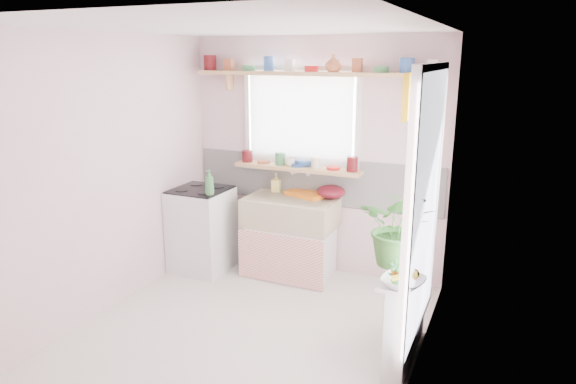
% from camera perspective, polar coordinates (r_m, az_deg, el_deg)
% --- Properties ---
extents(room, '(3.20, 3.20, 3.20)m').
position_cam_1_polar(room, '(4.56, 7.45, 3.07)').
color(room, silver).
rests_on(room, ground).
extents(sink_unit, '(0.95, 0.65, 1.11)m').
position_cam_1_polar(sink_unit, '(5.48, 0.26, -4.98)').
color(sink_unit, white).
rests_on(sink_unit, ground).
extents(cooker, '(0.58, 0.58, 0.93)m').
position_cam_1_polar(cooker, '(5.70, -9.55, -4.08)').
color(cooker, white).
rests_on(cooker, ground).
extents(radiator_ledge, '(0.22, 0.95, 0.78)m').
position_cam_1_polar(radiator_ledge, '(4.14, 12.99, -12.82)').
color(radiator_ledge, white).
rests_on(radiator_ledge, ground).
extents(windowsill, '(1.40, 0.22, 0.04)m').
position_cam_1_polar(windowsill, '(5.44, 1.05, 2.67)').
color(windowsill, tan).
rests_on(windowsill, room).
extents(pine_shelf, '(2.52, 0.24, 0.04)m').
position_cam_1_polar(pine_shelf, '(5.26, 2.61, 12.99)').
color(pine_shelf, tan).
rests_on(pine_shelf, room).
extents(shelf_crockery, '(2.47, 0.11, 0.12)m').
position_cam_1_polar(shelf_crockery, '(5.25, 2.62, 13.81)').
color(shelf_crockery, '#590F14').
rests_on(shelf_crockery, pine_shelf).
extents(sill_crockery, '(1.35, 0.11, 0.12)m').
position_cam_1_polar(sill_crockery, '(5.43, 0.89, 3.45)').
color(sill_crockery, '#590F14').
rests_on(sill_crockery, windowsill).
extents(dish_tray, '(0.50, 0.43, 0.04)m').
position_cam_1_polar(dish_tray, '(5.48, 2.25, -0.15)').
color(dish_tray, orange).
rests_on(dish_tray, sink_unit).
extents(colander, '(0.30, 0.30, 0.14)m').
position_cam_1_polar(colander, '(5.38, 4.81, 0.04)').
color(colander, maroon).
rests_on(colander, sink_unit).
extents(jade_plant, '(0.57, 0.50, 0.60)m').
position_cam_1_polar(jade_plant, '(3.87, 12.23, -3.84)').
color(jade_plant, '#366D2B').
rests_on(jade_plant, radiator_ledge).
extents(fruit_bowl, '(0.33, 0.33, 0.07)m').
position_cam_1_polar(fruit_bowl, '(3.62, 12.68, -9.75)').
color(fruit_bowl, silver).
rests_on(fruit_bowl, radiator_ledge).
extents(herb_pot, '(0.12, 0.10, 0.19)m').
position_cam_1_polar(herb_pot, '(3.58, 11.84, -8.88)').
color(herb_pot, '#29682D').
rests_on(herb_pot, radiator_ledge).
extents(soap_bottle_sink, '(0.11, 0.11, 0.20)m').
position_cam_1_polar(soap_bottle_sink, '(5.61, -1.33, 1.05)').
color(soap_bottle_sink, '#DBCA61').
rests_on(soap_bottle_sink, sink_unit).
extents(sill_cup, '(0.12, 0.12, 0.09)m').
position_cam_1_polar(sill_cup, '(5.44, 0.23, 3.36)').
color(sill_cup, beige).
rests_on(sill_cup, windowsill).
extents(sill_bowl, '(0.24, 0.24, 0.07)m').
position_cam_1_polar(sill_bowl, '(5.46, 1.90, 3.29)').
color(sill_bowl, '#3766B5').
rests_on(sill_bowl, windowsill).
extents(shelf_vase, '(0.20, 0.20, 0.17)m').
position_cam_1_polar(shelf_vase, '(5.11, 5.05, 14.06)').
color(shelf_vase, '#AE5C35').
rests_on(shelf_vase, pine_shelf).
extents(cooker_bottle, '(0.12, 0.12, 0.26)m').
position_cam_1_polar(cooker_bottle, '(5.29, -8.75, 1.06)').
color(cooker_bottle, '#428548').
rests_on(cooker_bottle, cooker).
extents(fruit, '(0.20, 0.14, 0.10)m').
position_cam_1_polar(fruit, '(3.60, 12.84, -8.86)').
color(fruit, orange).
rests_on(fruit, fruit_bowl).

